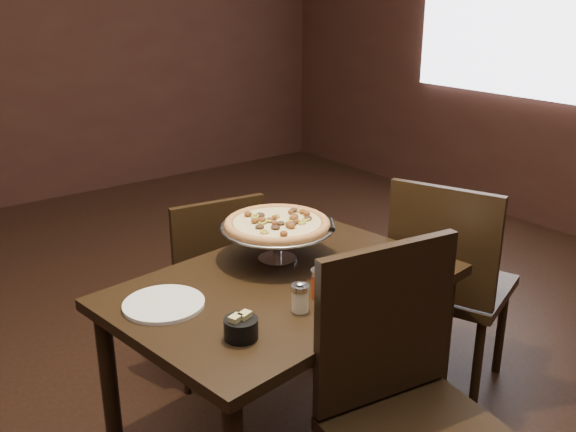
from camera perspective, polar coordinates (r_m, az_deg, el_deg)
room at (r=2.05m, az=-2.30°, el=13.14°), size 6.04×7.04×2.84m
dining_table at (r=2.20m, az=-0.25°, el=-7.99°), size 1.22×0.90×0.71m
pizza_stand at (r=2.27m, az=-0.97°, el=-0.74°), size 0.41×0.41×0.17m
parmesan_shaker at (r=1.95m, az=1.08°, el=-7.23°), size 0.06×0.06×0.10m
pepper_flake_shaker at (r=2.04m, az=2.86°, el=-5.92°), size 0.06×0.06×0.11m
packet_caddy at (r=1.82m, az=-4.21°, el=-9.87°), size 0.10×0.10×0.08m
napkin_stack at (r=2.19m, az=10.66°, el=-5.61°), size 0.15×0.15×0.01m
plate_left at (r=2.04m, az=-10.98°, el=-7.69°), size 0.25×0.25×0.01m
plate_near at (r=2.10m, az=8.72°, el=-6.69°), size 0.23×0.23×0.01m
serving_spatula at (r=2.28m, az=3.88°, el=-0.81°), size 0.15×0.15×0.02m
chair_far at (r=2.77m, az=-6.92°, el=-5.57°), size 0.45×0.45×0.84m
chair_near at (r=1.88m, az=10.80°, el=-16.46°), size 0.52×0.52×0.98m
chair_side at (r=2.70m, az=14.09°, el=-5.49°), size 0.56×0.56×0.94m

